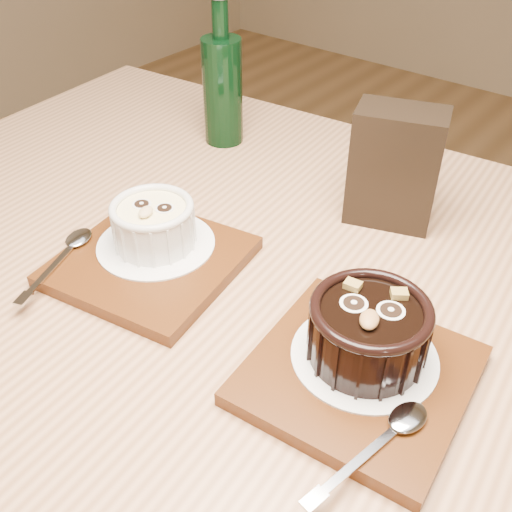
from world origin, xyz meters
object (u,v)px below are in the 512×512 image
at_px(ramekin_dark, 369,329).
at_px(condiment_stand, 395,167).
at_px(table, 286,353).
at_px(green_bottle, 223,87).
at_px(ramekin_white, 153,222).
at_px(tray_left, 150,262).
at_px(tray_right, 359,375).

height_order(ramekin_dark, condiment_stand, condiment_stand).
bearing_deg(table, green_bottle, 141.97).
bearing_deg(ramekin_dark, green_bottle, 124.23).
distance_m(table, ramekin_white, 0.21).
distance_m(condiment_stand, green_bottle, 0.29).
bearing_deg(condiment_stand, tray_left, -121.75).
bearing_deg(tray_left, table, 22.78).
bearing_deg(ramekin_white, tray_right, -25.01).
height_order(ramekin_white, ramekin_dark, ramekin_dark).
bearing_deg(tray_right, tray_left, -179.39).
bearing_deg(ramekin_white, green_bottle, 94.72).
bearing_deg(tray_right, ramekin_white, 176.58).
distance_m(tray_left, condiment_stand, 0.30).
xyz_separation_m(table, condiment_stand, (0.01, 0.19, 0.16)).
distance_m(tray_left, ramekin_dark, 0.26).
bearing_deg(ramekin_dark, condiment_stand, 91.82).
bearing_deg(tray_right, ramekin_dark, 106.56).
distance_m(table, ramekin_dark, 0.18).
xyz_separation_m(ramekin_white, tray_right, (0.27, -0.02, -0.04)).
bearing_deg(condiment_stand, green_bottle, 173.56).
distance_m(table, tray_right, 0.16).
height_order(tray_left, ramekin_dark, ramekin_dark).
height_order(table, green_bottle, green_bottle).
distance_m(table, condiment_stand, 0.25).
bearing_deg(tray_right, green_bottle, 145.16).
bearing_deg(table, tray_right, -26.06).
height_order(condiment_stand, green_bottle, green_bottle).
xyz_separation_m(tray_right, condiment_stand, (-0.11, 0.24, 0.06)).
bearing_deg(green_bottle, table, -38.03).
xyz_separation_m(tray_left, ramekin_dark, (0.26, 0.02, 0.04)).
bearing_deg(ramekin_dark, tray_right, -95.60).
distance_m(ramekin_dark, condiment_stand, 0.25).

